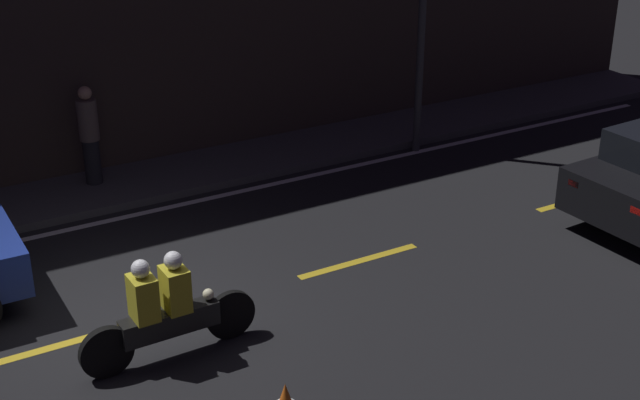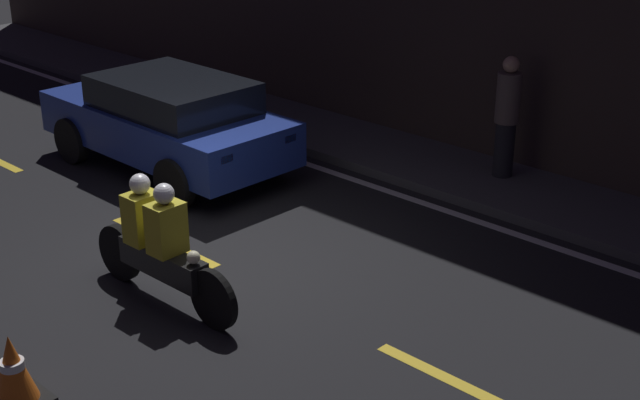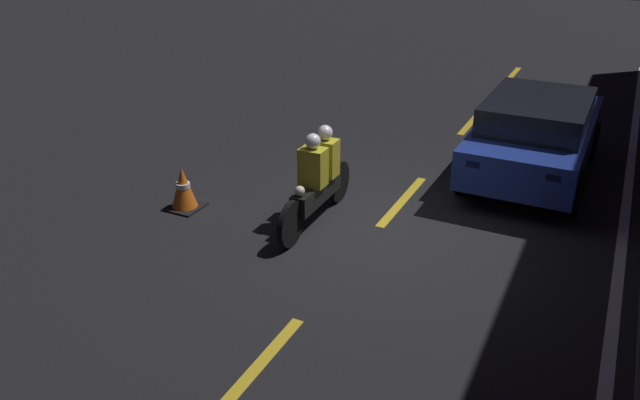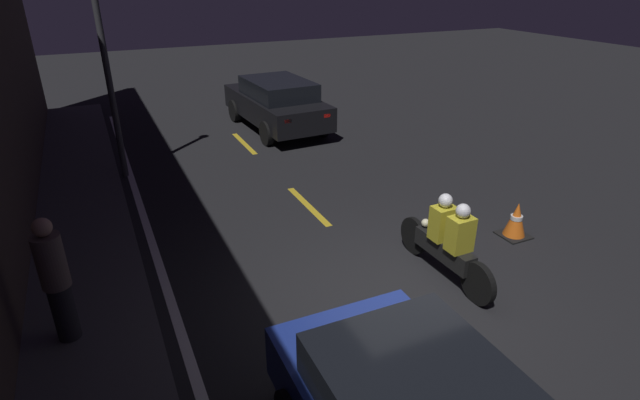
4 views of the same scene
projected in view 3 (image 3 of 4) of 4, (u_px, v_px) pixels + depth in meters
The scene contains 9 objects.
ground_plane at pixel (379, 227), 9.04m from camera, with size 56.00×56.00×0.00m, color black.
lane_dash_a at pixel (512, 75), 17.14m from camera, with size 2.00×0.14×0.01m.
lane_dash_b at pixel (472, 121), 13.49m from camera, with size 2.00×0.14×0.01m.
lane_dash_c at pixel (403, 201), 9.85m from camera, with size 2.00×0.14×0.01m.
lane_dash_d at pixel (251, 374), 6.20m from camera, with size 2.00×0.14×0.01m.
lane_solid_kerb at pixel (618, 280), 7.76m from camera, with size 25.20×0.14×0.01m.
sedan_blue at pixel (536, 133), 10.45m from camera, with size 4.10×1.90×1.42m.
motorcycle at pixel (318, 179), 8.98m from camera, with size 2.25×0.37×1.40m.
traffic_cone_near at pixel (183, 188), 9.48m from camera, with size 0.51×0.51×0.67m.
Camera 3 is at (7.56, 2.77, 4.22)m, focal length 35.00 mm.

